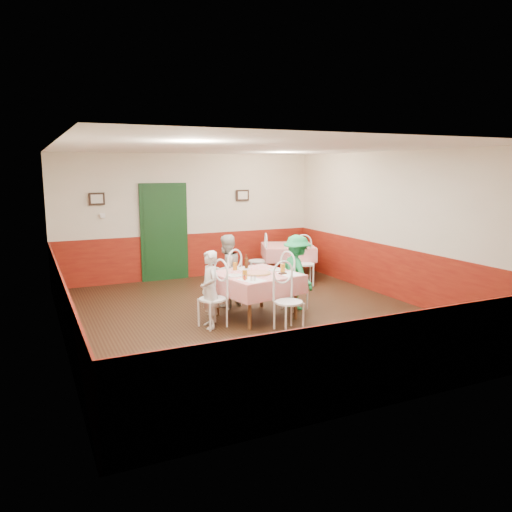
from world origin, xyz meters
name	(u,v)px	position (x,y,z in m)	size (l,w,h in m)	color
floor	(254,317)	(0.00, 0.00, 0.00)	(7.00, 7.00, 0.00)	black
ceiling	(254,148)	(0.00, 0.00, 2.80)	(7.00, 7.00, 0.00)	white
back_wall	(189,216)	(0.00, 3.50, 1.40)	(6.00, 0.10, 2.80)	beige
front_wall	(398,276)	(0.00, -3.50, 1.40)	(6.00, 0.10, 2.80)	beige
left_wall	(58,247)	(-3.00, 0.00, 1.40)	(0.10, 7.00, 2.80)	beige
right_wall	(398,226)	(3.00, 0.00, 1.40)	(0.10, 7.00, 2.80)	beige
wainscot_back	(190,256)	(0.00, 3.48, 0.50)	(6.00, 0.03, 1.00)	maroon
wainscot_front	(393,360)	(0.00, -3.48, 0.50)	(6.00, 0.03, 1.00)	maroon
wainscot_left	(63,309)	(-2.98, 0.00, 0.50)	(0.03, 7.00, 1.00)	maroon
wainscot_right	(395,273)	(2.98, 0.00, 0.50)	(0.03, 7.00, 1.00)	maroon
door	(164,233)	(-0.60, 3.45, 1.05)	(0.96, 0.06, 2.10)	black
picture_left	(97,199)	(-2.00, 3.45, 1.85)	(0.32, 0.03, 0.26)	black
picture_right	(242,195)	(1.30, 3.45, 1.85)	(0.32, 0.03, 0.26)	black
thermostat	(103,216)	(-1.90, 3.45, 1.50)	(0.10, 0.03, 0.10)	white
main_table	(256,296)	(0.03, -0.03, 0.38)	(1.22, 1.22, 0.77)	red
second_table	(288,262)	(1.99, 2.45, 0.38)	(1.12, 1.12, 0.77)	red
chair_left	(212,299)	(-0.81, -0.20, 0.45)	(0.42, 0.42, 0.90)	white
chair_right	(295,284)	(0.86, 0.14, 0.45)	(0.42, 0.42, 0.90)	white
chair_far	(228,282)	(-0.14, 0.80, 0.45)	(0.42, 0.42, 0.90)	white
chair_near	(289,302)	(0.19, -0.86, 0.45)	(0.42, 0.42, 0.90)	white
chair_second_a	(258,261)	(1.24, 2.45, 0.45)	(0.42, 0.42, 0.90)	white
chair_second_b	(305,264)	(1.99, 1.70, 0.45)	(0.42, 0.42, 0.90)	white
pizza	(257,273)	(0.02, -0.09, 0.77)	(0.44, 0.44, 0.03)	#B74723
plate_left	(235,276)	(-0.38, -0.09, 0.77)	(0.25, 0.25, 0.01)	white
plate_right	(276,270)	(0.43, 0.04, 0.77)	(0.25, 0.25, 0.01)	white
plate_far	(243,269)	(-0.04, 0.37, 0.77)	(0.25, 0.25, 0.01)	white
glass_a	(245,275)	(-0.33, -0.37, 0.83)	(0.08, 0.08, 0.14)	#BF7219
glass_b	(283,268)	(0.46, -0.15, 0.83)	(0.08, 0.08, 0.14)	#BF7219
glass_c	(235,266)	(-0.19, 0.36, 0.83)	(0.07, 0.07, 0.14)	#BF7219
beer_bottle	(246,263)	(0.02, 0.35, 0.87)	(0.06, 0.06, 0.23)	#381C0A
shaker_a	(251,278)	(-0.28, -0.53, 0.81)	(0.04, 0.04, 0.09)	silver
shaker_b	(255,278)	(-0.24, -0.55, 0.81)	(0.04, 0.04, 0.09)	silver
shaker_c	(245,278)	(-0.36, -0.45, 0.81)	(0.04, 0.04, 0.09)	#B23319
menu_left	(252,280)	(-0.26, -0.47, 0.76)	(0.30, 0.40, 0.00)	white
menu_right	(289,274)	(0.50, -0.32, 0.76)	(0.30, 0.40, 0.00)	white
wallet	(283,273)	(0.39, -0.28, 0.77)	(0.11, 0.09, 0.02)	black
diner_left	(210,290)	(-0.86, -0.21, 0.61)	(0.45, 0.29, 1.22)	gray
diner_far	(226,271)	(-0.15, 0.85, 0.65)	(0.64, 0.50, 1.31)	gray
diner_right	(297,272)	(0.91, 0.15, 0.66)	(0.86, 0.49, 1.33)	gray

